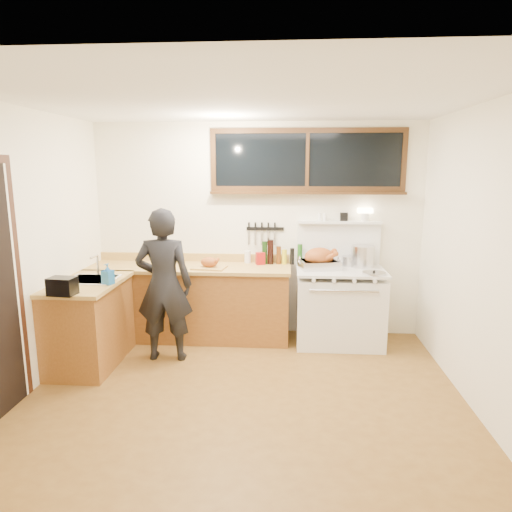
# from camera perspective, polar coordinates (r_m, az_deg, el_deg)

# --- Properties ---
(ground_plane) EXTENTS (4.00, 3.50, 0.02)m
(ground_plane) POSITION_cam_1_polar(r_m,az_deg,el_deg) (4.38, -1.51, -17.28)
(ground_plane) COLOR brown
(room_shell) EXTENTS (4.10, 3.60, 2.65)m
(room_shell) POSITION_cam_1_polar(r_m,az_deg,el_deg) (3.88, -1.63, 4.86)
(room_shell) COLOR white
(room_shell) RESTS_ON ground
(counter_back) EXTENTS (2.44, 0.64, 1.00)m
(counter_back) POSITION_cam_1_polar(r_m,az_deg,el_deg) (5.65, -8.23, -5.64)
(counter_back) COLOR brown
(counter_back) RESTS_ON ground
(counter_left) EXTENTS (0.64, 1.09, 0.90)m
(counter_left) POSITION_cam_1_polar(r_m,az_deg,el_deg) (5.18, -20.07, -7.81)
(counter_left) COLOR brown
(counter_left) RESTS_ON ground
(sink_unit) EXTENTS (0.50, 0.45, 0.37)m
(sink_unit) POSITION_cam_1_polar(r_m,az_deg,el_deg) (5.13, -19.82, -3.38)
(sink_unit) COLOR white
(sink_unit) RESTS_ON counter_left
(vintage_stove) EXTENTS (1.02, 0.74, 1.59)m
(vintage_stove) POSITION_cam_1_polar(r_m,az_deg,el_deg) (5.52, 10.37, -5.98)
(vintage_stove) COLOR white
(vintage_stove) RESTS_ON ground
(back_window) EXTENTS (2.32, 0.13, 0.77)m
(back_window) POSITION_cam_1_polar(r_m,az_deg,el_deg) (5.56, 6.42, 10.96)
(back_window) COLOR black
(back_window) RESTS_ON room_shell
(knife_strip) EXTENTS (0.46, 0.03, 0.28)m
(knife_strip) POSITION_cam_1_polar(r_m,az_deg,el_deg) (5.62, 0.97, 3.33)
(knife_strip) COLOR black
(knife_strip) RESTS_ON room_shell
(man) EXTENTS (0.63, 0.44, 1.66)m
(man) POSITION_cam_1_polar(r_m,az_deg,el_deg) (4.98, -11.42, -3.59)
(man) COLOR black
(man) RESTS_ON ground
(soap_bottle) EXTENTS (0.12, 0.12, 0.21)m
(soap_bottle) POSITION_cam_1_polar(r_m,az_deg,el_deg) (4.84, -18.05, -2.16)
(soap_bottle) COLOR #236AB3
(soap_bottle) RESTS_ON counter_left
(toaster) EXTENTS (0.26, 0.19, 0.17)m
(toaster) POSITION_cam_1_polar(r_m,az_deg,el_deg) (4.60, -23.05, -3.49)
(toaster) COLOR black
(toaster) RESTS_ON counter_left
(cutting_board) EXTENTS (0.41, 0.33, 0.13)m
(cutting_board) POSITION_cam_1_polar(r_m,az_deg,el_deg) (5.36, -5.83, -1.01)
(cutting_board) COLOR tan
(cutting_board) RESTS_ON counter_back
(roast_turkey) EXTENTS (0.50, 0.41, 0.25)m
(roast_turkey) POSITION_cam_1_polar(r_m,az_deg,el_deg) (5.36, 7.94, -0.50)
(roast_turkey) COLOR silver
(roast_turkey) RESTS_ON vintage_stove
(stockpot) EXTENTS (0.30, 0.30, 0.26)m
(stockpot) POSITION_cam_1_polar(r_m,az_deg,el_deg) (5.55, 13.19, -0.03)
(stockpot) COLOR silver
(stockpot) RESTS_ON vintage_stove
(saucepan) EXTENTS (0.19, 0.29, 0.12)m
(saucepan) POSITION_cam_1_polar(r_m,az_deg,el_deg) (5.58, 11.46, -0.60)
(saucepan) COLOR silver
(saucepan) RESTS_ON vintage_stove
(pot_lid) EXTENTS (0.31, 0.31, 0.04)m
(pot_lid) POSITION_cam_1_polar(r_m,az_deg,el_deg) (5.23, 14.53, -2.06)
(pot_lid) COLOR silver
(pot_lid) RESTS_ON vintage_stove
(coffee_tin) EXTENTS (0.12, 0.11, 0.15)m
(coffee_tin) POSITION_cam_1_polar(r_m,az_deg,el_deg) (5.54, 0.54, -0.31)
(coffee_tin) COLOR maroon
(coffee_tin) RESTS_ON counter_back
(pitcher) EXTENTS (0.09, 0.09, 0.15)m
(pitcher) POSITION_cam_1_polar(r_m,az_deg,el_deg) (5.64, -1.06, -0.11)
(pitcher) COLOR white
(pitcher) RESTS_ON counter_back
(bottle_cluster) EXTENTS (0.49, 0.07, 0.30)m
(bottle_cluster) POSITION_cam_1_polar(r_m,az_deg,el_deg) (5.56, 2.87, 0.26)
(bottle_cluster) COLOR black
(bottle_cluster) RESTS_ON counter_back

